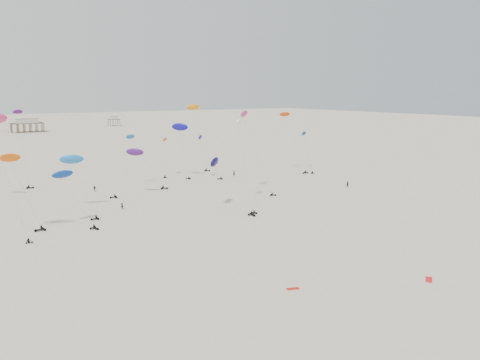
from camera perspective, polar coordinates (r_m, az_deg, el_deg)
ground_plane at (r=212.88m, az=-16.21°, el=2.88°), size 900.00×900.00×0.00m
pavilion_main at (r=357.14m, az=-24.51°, el=6.01°), size 21.00×13.00×9.80m
pavilion_small at (r=401.46m, az=-15.11°, el=6.90°), size 9.00×7.00×8.00m
rig_0 at (r=102.06m, az=-20.13°, el=-0.54°), size 7.64×10.06×12.68m
rig_1 at (r=154.57m, az=-9.15°, el=3.48°), size 4.36×6.60×12.84m
rig_2 at (r=100.35m, az=-25.10°, el=-0.53°), size 7.39×3.22×15.82m
rig_3 at (r=110.44m, az=0.49°, el=2.61°), size 7.08×16.28×23.64m
rig_4 at (r=165.73m, az=-5.46°, el=7.43°), size 5.60×8.50×23.34m
rig_5 at (r=166.85m, az=8.08°, el=4.32°), size 6.99×12.54×15.75m
rig_6 at (r=127.69m, az=1.02°, el=6.63°), size 6.57×12.69×23.17m
rig_7 at (r=137.91m, az=-11.28°, el=2.21°), size 8.58×13.00×17.87m
rig_8 at (r=150.47m, az=-7.28°, el=5.97°), size 5.24×7.50×17.84m
rig_9 at (r=148.59m, az=-4.24°, el=3.96°), size 7.08×7.71×14.42m
rig_10 at (r=115.32m, az=-19.57°, el=1.66°), size 5.79×15.64×16.74m
rig_11 at (r=147.17m, az=-24.83°, el=3.18°), size 3.91×5.26×22.55m
rig_12 at (r=163.06m, az=6.24°, el=5.82°), size 5.14×11.51×21.17m
rig_13 at (r=110.75m, az=-2.67°, el=1.62°), size 7.56×14.09×14.78m
rig_16 at (r=127.59m, az=-13.10°, el=2.49°), size 10.20×4.92×13.15m
spectator_0 at (r=114.44m, az=-14.17°, el=-3.45°), size 0.81×0.84×1.91m
spectator_1 at (r=139.80m, az=13.01°, el=-0.86°), size 1.12×0.74×2.16m
spectator_2 at (r=136.51m, az=-17.28°, el=-1.35°), size 1.18×0.65×1.97m
spectator_3 at (r=154.10m, az=-0.74°, el=0.47°), size 0.86×0.62×2.29m
grounded_kite_a at (r=75.88m, az=22.03°, el=-11.21°), size 2.30×2.03×0.08m
grounded_kite_b at (r=67.98m, az=6.46°, el=-13.06°), size 1.93×1.23×0.07m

